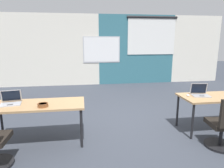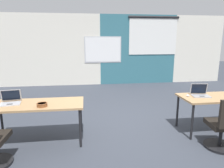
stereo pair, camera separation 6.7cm
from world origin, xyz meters
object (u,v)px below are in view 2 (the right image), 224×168
object	(u,v)px
desk_near_left	(37,107)
chair_near_right_inner	(224,129)
desk_near_right	(221,99)
laptop_near_left_end	(10,101)
mouse_near_right_inner	(188,96)
snack_bowl	(42,104)
laptop_near_right_inner	(200,93)

from	to	relation	value
desk_near_left	chair_near_right_inner	bearing A→B (deg)	-12.75
desk_near_right	laptop_near_left_end	size ratio (longest dim) A/B	4.28
laptop_near_left_end	mouse_near_right_inner	distance (m)	3.30
laptop_near_left_end	snack_bowl	world-z (taller)	laptop_near_left_end
laptop_near_left_end	mouse_near_right_inner	world-z (taller)	laptop_near_left_end
desk_near_right	snack_bowl	size ratio (longest dim) A/B	9.01
desk_near_left	laptop_near_left_end	bearing A→B (deg)	172.22
desk_near_right	mouse_near_right_inner	distance (m)	0.67
mouse_near_right_inner	desk_near_left	bearing A→B (deg)	-178.39
desk_near_right	mouse_near_right_inner	world-z (taller)	mouse_near_right_inner
desk_near_right	laptop_near_right_inner	xyz separation A→B (m)	(-0.40, 0.08, 0.11)
laptop_near_left_end	snack_bowl	size ratio (longest dim) A/B	2.11
desk_near_left	chair_near_right_inner	xyz separation A→B (m)	(3.10, -0.70, -0.28)
snack_bowl	chair_near_right_inner	bearing A→B (deg)	-9.88
laptop_near_right_inner	mouse_near_right_inner	world-z (taller)	laptop_near_right_inner
laptop_near_right_inner	chair_near_right_inner	xyz separation A→B (m)	(-0.00, -0.78, -0.39)
desk_near_left	laptop_near_left_end	xyz separation A→B (m)	(-0.46, 0.06, 0.11)
laptop_near_left_end	snack_bowl	bearing A→B (deg)	-32.29
mouse_near_right_inner	laptop_near_left_end	bearing A→B (deg)	-179.70
chair_near_right_inner	laptop_near_left_end	bearing A→B (deg)	-4.68
laptop_near_left_end	chair_near_right_inner	size ratio (longest dim) A/B	0.41
desk_near_right	laptop_near_right_inner	world-z (taller)	laptop_near_right_inner
desk_near_left	chair_near_right_inner	world-z (taller)	chair_near_right_inner
laptop_near_left_end	chair_near_right_inner	distance (m)	3.66
laptop_near_right_inner	desk_near_left	bearing A→B (deg)	-168.95
mouse_near_right_inner	chair_near_right_inner	world-z (taller)	chair_near_right_inner
laptop_near_right_inner	mouse_near_right_inner	size ratio (longest dim) A/B	3.34
mouse_near_right_inner	snack_bowl	world-z (taller)	snack_bowl
desk_near_right	snack_bowl	xyz separation A→B (m)	(-3.38, -0.18, 0.10)
mouse_near_right_inner	snack_bowl	size ratio (longest dim) A/B	0.62
chair_near_right_inner	snack_bowl	size ratio (longest dim) A/B	5.18
desk_near_left	desk_near_right	world-z (taller)	same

